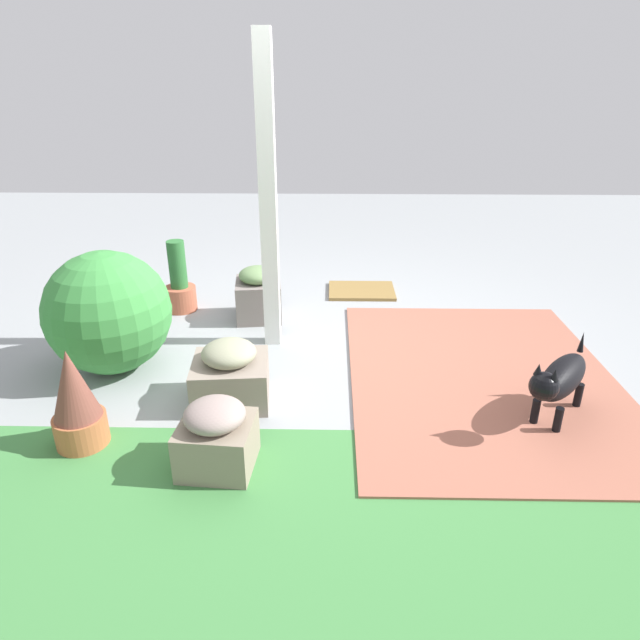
% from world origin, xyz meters
% --- Properties ---
extents(ground_plane, '(12.00, 12.00, 0.00)m').
position_xyz_m(ground_plane, '(0.00, 0.00, 0.00)').
color(ground_plane, gray).
extents(brick_path, '(1.80, 2.40, 0.02)m').
position_xyz_m(brick_path, '(-1.11, 0.37, 0.01)').
color(brick_path, '#9C5B48').
rests_on(brick_path, ground).
extents(porch_pillar, '(0.12, 0.12, 2.19)m').
position_xyz_m(porch_pillar, '(0.38, -0.18, 1.10)').
color(porch_pillar, white).
rests_on(porch_pillar, ground).
extents(stone_planter_nearest, '(0.42, 0.45, 0.45)m').
position_xyz_m(stone_planter_nearest, '(0.54, -0.64, 0.21)').
color(stone_planter_nearest, slate).
rests_on(stone_planter_nearest, ground).
extents(stone_planter_mid, '(0.51, 0.48, 0.42)m').
position_xyz_m(stone_planter_mid, '(0.56, 0.68, 0.19)').
color(stone_planter_mid, gray).
rests_on(stone_planter_mid, ground).
extents(stone_planter_far, '(0.41, 0.39, 0.40)m').
position_xyz_m(stone_planter_far, '(0.52, 1.33, 0.19)').
color(stone_planter_far, gray).
rests_on(stone_planter_far, ground).
extents(round_shrub, '(0.85, 0.85, 0.85)m').
position_xyz_m(round_shrub, '(1.45, 0.26, 0.43)').
color(round_shrub, '#38853B').
rests_on(round_shrub, ground).
extents(terracotta_pot_tall, '(0.27, 0.27, 0.63)m').
position_xyz_m(terracotta_pot_tall, '(1.25, -0.80, 0.22)').
color(terracotta_pot_tall, '#AC583E').
rests_on(terracotta_pot_tall, ground).
extents(terracotta_pot_spiky, '(0.29, 0.29, 0.59)m').
position_xyz_m(terracotta_pot_spiky, '(1.33, 1.15, 0.28)').
color(terracotta_pot_spiky, '#AD5F38').
rests_on(terracotta_pot_spiky, ground).
extents(dog, '(0.55, 0.62, 0.48)m').
position_xyz_m(dog, '(-1.42, 0.86, 0.28)').
color(dog, black).
rests_on(dog, ground).
extents(doormat, '(0.62, 0.47, 0.03)m').
position_xyz_m(doormat, '(-0.37, -1.26, 0.01)').
color(doormat, olive).
rests_on(doormat, ground).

